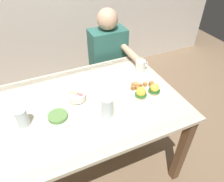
{
  "coord_description": "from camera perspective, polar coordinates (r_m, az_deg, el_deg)",
  "views": [
    {
      "loc": [
        -0.31,
        -1.03,
        1.7
      ],
      "look_at": [
        0.15,
        0.0,
        0.78
      ],
      "focal_mm": 33.34,
      "sensor_mm": 36.0,
      "label": 1
    }
  ],
  "objects": [
    {
      "name": "fruit_bowl",
      "position": [
        1.45,
        -9.59,
        -1.51
      ],
      "size": [
        0.12,
        0.12,
        0.06
      ],
      "color": "white",
      "rests_on": "dining_table"
    },
    {
      "name": "fork",
      "position": [
        1.5,
        -2.05,
        -0.62
      ],
      "size": [
        0.03,
        0.16,
        0.0
      ],
      "color": "silver",
      "rests_on": "dining_table"
    },
    {
      "name": "side_plate",
      "position": [
        1.35,
        -14.56,
        -6.99
      ],
      "size": [
        0.2,
        0.2,
        0.04
      ],
      "color": "white",
      "rests_on": "dining_table"
    },
    {
      "name": "coffee_mug",
      "position": [
        1.73,
        7.87,
        6.98
      ],
      "size": [
        0.11,
        0.08,
        0.09
      ],
      "color": "white",
      "rests_on": "dining_table"
    },
    {
      "name": "eggs_benedict_plate",
      "position": [
        1.49,
        9.38,
        -0.34
      ],
      "size": [
        0.27,
        0.27,
        0.09
      ],
      "color": "white",
      "rests_on": "dining_table"
    },
    {
      "name": "dining_table",
      "position": [
        1.52,
        -5.19,
        -5.75
      ],
      "size": [
        1.2,
        0.9,
        0.74
      ],
      "color": "beige",
      "rests_on": "ground_plane"
    },
    {
      "name": "diner_person",
      "position": [
        2.07,
        -0.71,
        8.55
      ],
      "size": [
        0.34,
        0.54,
        1.14
      ],
      "color": "#33333D",
      "rests_on": "ground_plane"
    },
    {
      "name": "water_glass_near",
      "position": [
        1.36,
        -23.36,
        -6.98
      ],
      "size": [
        0.07,
        0.07,
        0.12
      ],
      "color": "silver",
      "rests_on": "dining_table"
    },
    {
      "name": "ground_plane",
      "position": [
        2.02,
        -4.11,
        -18.63
      ],
      "size": [
        6.0,
        6.0,
        0.0
      ],
      "primitive_type": "plane",
      "color": "#7F664C"
    },
    {
      "name": "water_glass_far",
      "position": [
        1.31,
        -1.32,
        -4.57
      ],
      "size": [
        0.08,
        0.08,
        0.13
      ],
      "color": "silver",
      "rests_on": "dining_table"
    }
  ]
}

